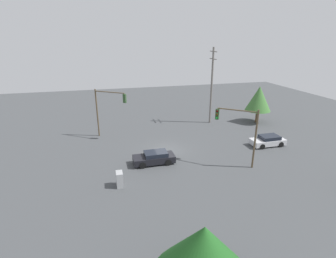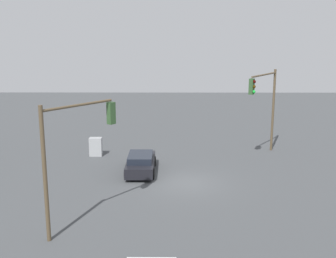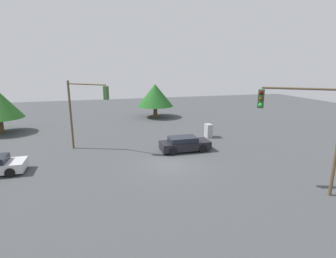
# 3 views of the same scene
# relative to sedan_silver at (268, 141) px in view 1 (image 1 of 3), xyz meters

# --- Properties ---
(ground_plane) EXTENTS (80.00, 80.00, 0.00)m
(ground_plane) POSITION_rel_sedan_silver_xyz_m (-1.53, -12.10, -0.60)
(ground_plane) COLOR #424447
(sedan_silver) EXTENTS (1.92, 4.02, 1.22)m
(sedan_silver) POSITION_rel_sedan_silver_xyz_m (0.00, 0.00, 0.00)
(sedan_silver) COLOR silver
(sedan_silver) RESTS_ON ground_plane
(sedan_dark) EXTENTS (1.84, 4.20, 1.26)m
(sedan_dark) POSITION_rel_sedan_silver_xyz_m (1.22, -14.06, 0.02)
(sedan_dark) COLOR black
(sedan_dark) RESTS_ON ground_plane
(traffic_signal_main) EXTENTS (2.64, 3.66, 6.17)m
(traffic_signal_main) POSITION_rel_sedan_silver_xyz_m (-7.46, -18.04, 3.66)
(traffic_signal_main) COLOR brown
(traffic_signal_main) RESTS_ON ground_plane
(traffic_signal_cross) EXTENTS (2.72, 3.27, 5.91)m
(traffic_signal_cross) POSITION_rel_sedan_silver_xyz_m (3.54, -6.11, 3.47)
(traffic_signal_cross) COLOR brown
(traffic_signal_cross) RESTS_ON ground_plane
(utility_pole_tall) EXTENTS (2.20, 0.28, 10.95)m
(utility_pole_tall) POSITION_rel_sedan_silver_xyz_m (-9.99, -3.16, 5.18)
(utility_pole_tall) COLOR slate
(utility_pole_tall) RESTS_ON ground_plane
(electrical_cabinet) EXTENTS (0.90, 0.56, 1.35)m
(electrical_cabinet) POSITION_rel_sedan_silver_xyz_m (4.75, -17.84, 0.07)
(electrical_cabinet) COLOR #9EA0A3
(electrical_cabinet) RESTS_ON ground_plane
(tree_right) EXTENTS (4.98, 4.98, 4.62)m
(tree_right) POSITION_rel_sedan_silver_xyz_m (16.55, -14.99, 2.47)
(tree_right) COLOR brown
(tree_right) RESTS_ON ground_plane
(tree_far) EXTENTS (3.71, 3.71, 5.49)m
(tree_far) POSITION_rel_sedan_silver_xyz_m (-8.35, 3.74, 3.05)
(tree_far) COLOR brown
(tree_far) RESTS_ON ground_plane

